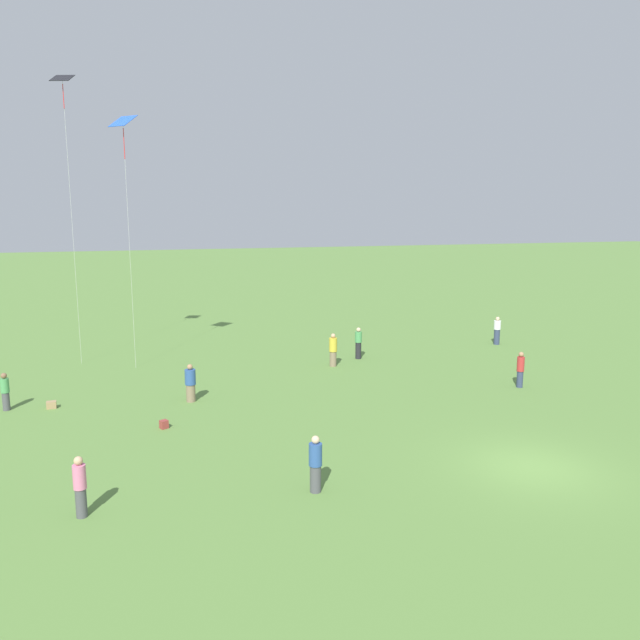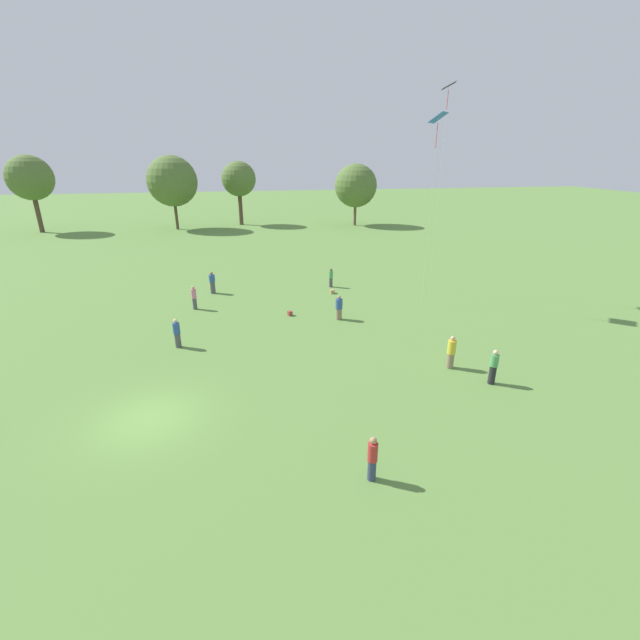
{
  "view_description": "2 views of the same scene",
  "coord_description": "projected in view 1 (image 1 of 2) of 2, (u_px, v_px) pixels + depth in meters",
  "views": [
    {
      "loc": [
        -16.14,
        12.28,
        8.22
      ],
      "look_at": [
        6.43,
        5.2,
        4.05
      ],
      "focal_mm": 35.0,
      "sensor_mm": 36.0,
      "label": 1
    },
    {
      "loc": [
        4.19,
        -16.32,
        10.38
      ],
      "look_at": [
        7.5,
        0.89,
        3.57
      ],
      "focal_mm": 24.0,
      "sensor_mm": 36.0,
      "label": 2
    }
  ],
  "objects": [
    {
      "name": "picnic_bag_0",
      "position": [
        51.0,
        405.0,
        26.23
      ],
      "size": [
        0.33,
        0.4,
        0.3
      ],
      "rotation": [
        0.0,
        0.0,
        1.63
      ],
      "color": "#A58459",
      "rests_on": "ground_plane"
    },
    {
      "name": "person_10",
      "position": [
        80.0,
        487.0,
        16.8
      ],
      "size": [
        0.48,
        0.48,
        1.73
      ],
      "rotation": [
        0.0,
        0.0,
        3.7
      ],
      "color": "#4C4C51",
      "rests_on": "ground_plane"
    },
    {
      "name": "ground_plane",
      "position": [
        532.0,
        467.0,
        20.22
      ],
      "size": [
        240.0,
        240.0,
        0.0
      ],
      "primitive_type": "plane",
      "color": "#5B843D"
    },
    {
      "name": "person_8",
      "position": [
        5.0,
        392.0,
        25.85
      ],
      "size": [
        0.48,
        0.48,
        1.61
      ],
      "rotation": [
        0.0,
        0.0,
        4.01
      ],
      "color": "#4C4C51",
      "rests_on": "ground_plane"
    },
    {
      "name": "person_5",
      "position": [
        315.0,
        464.0,
        18.32
      ],
      "size": [
        0.39,
        0.39,
        1.74
      ],
      "rotation": [
        0.0,
        0.0,
        3.14
      ],
      "color": "#4C4C51",
      "rests_on": "ground_plane"
    },
    {
      "name": "kite_1",
      "position": [
        123.0,
        129.0,
        30.9
      ],
      "size": [
        1.46,
        1.46,
        12.89
      ],
      "rotation": [
        0.0,
        0.0,
        3.14
      ],
      "color": "blue",
      "rests_on": "ground_plane"
    },
    {
      "name": "person_1",
      "position": [
        520.0,
        369.0,
        29.23
      ],
      "size": [
        0.47,
        0.47,
        1.71
      ],
      "rotation": [
        0.0,
        0.0,
        2.08
      ],
      "color": "#333D5B",
      "rests_on": "ground_plane"
    },
    {
      "name": "person_0",
      "position": [
        333.0,
        350.0,
        33.19
      ],
      "size": [
        0.57,
        0.57,
        1.78
      ],
      "rotation": [
        0.0,
        0.0,
        4.22
      ],
      "color": "#847056",
      "rests_on": "ground_plane"
    },
    {
      "name": "person_6",
      "position": [
        497.0,
        331.0,
        38.63
      ],
      "size": [
        0.59,
        0.59,
        1.74
      ],
      "rotation": [
        0.0,
        0.0,
        5.65
      ],
      "color": "#333D5B",
      "rests_on": "ground_plane"
    },
    {
      "name": "kite_2",
      "position": [
        63.0,
        91.0,
        31.49
      ],
      "size": [
        1.18,
        1.24,
        15.04
      ],
      "rotation": [
        0.0,
        0.0,
        3.58
      ],
      "color": "black",
      "rests_on": "ground_plane"
    },
    {
      "name": "person_4",
      "position": [
        358.0,
        343.0,
        34.89
      ],
      "size": [
        0.51,
        0.51,
        1.78
      ],
      "rotation": [
        0.0,
        0.0,
        0.43
      ],
      "color": "#232328",
      "rests_on": "ground_plane"
    },
    {
      "name": "person_3",
      "position": [
        190.0,
        383.0,
        27.05
      ],
      "size": [
        0.65,
        0.65,
        1.67
      ],
      "rotation": [
        0.0,
        0.0,
        2.17
      ],
      "color": "#847056",
      "rests_on": "ground_plane"
    },
    {
      "name": "picnic_bag_1",
      "position": [
        164.0,
        424.0,
        23.81
      ],
      "size": [
        0.35,
        0.36,
        0.32
      ],
      "rotation": [
        0.0,
        0.0,
        0.42
      ],
      "color": "#933833",
      "rests_on": "ground_plane"
    }
  ]
}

